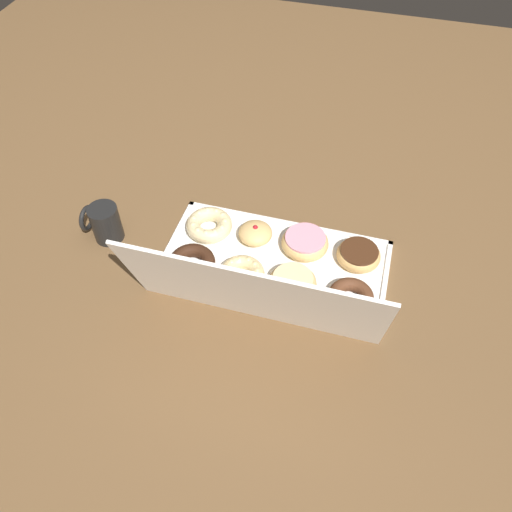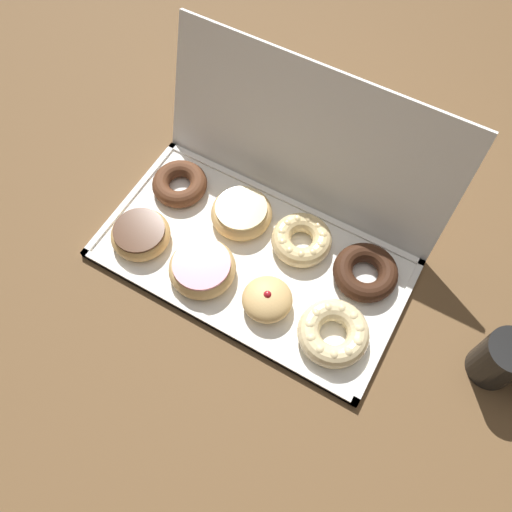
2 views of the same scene
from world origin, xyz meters
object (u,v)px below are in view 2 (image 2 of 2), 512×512
Objects in this scene: chocolate_frosted_donut_0 at (140,234)px; glazed_ring_donut_5 at (242,213)px; jelly_filled_donut_2 at (267,299)px; cruller_donut_6 at (302,239)px; pink_frosted_donut_1 at (202,268)px; chocolate_cake_ring_donut_7 at (365,272)px; coffee_mug at (503,360)px; cruller_donut_3 at (333,333)px; donut_box at (252,259)px; chocolate_cake_ring_donut_4 at (180,184)px.

chocolate_frosted_donut_0 is 0.95× the size of glazed_ring_donut_5.
cruller_donut_6 is (-0.00, 0.14, -0.00)m from jelly_filled_donut_2.
jelly_filled_donut_2 is (0.13, 0.00, 0.00)m from pink_frosted_donut_1.
chocolate_frosted_donut_0 is 0.42m from chocolate_cake_ring_donut_7.
coffee_mug is (0.51, -0.04, 0.02)m from glazed_ring_donut_5.
coffee_mug is (0.38, -0.05, 0.02)m from cruller_donut_6.
cruller_donut_6 is 0.39m from coffee_mug.
chocolate_frosted_donut_0 is 0.91× the size of cruller_donut_3.
jelly_filled_donut_2 is at bearing 0.16° from chocolate_frosted_donut_0.
chocolate_cake_ring_donut_7 is (0.19, 0.07, 0.02)m from donut_box.
chocolate_frosted_donut_0 is 1.08× the size of coffee_mug.
pink_frosted_donut_1 is 0.14m from glazed_ring_donut_5.
coffee_mug is (0.45, 0.02, 0.05)m from donut_box.
donut_box is at bearing -177.49° from coffee_mug.
cruller_donut_3 is 0.28m from glazed_ring_donut_5.
cruller_donut_6 reaches higher than chocolate_cake_ring_donut_4.
chocolate_frosted_donut_0 is 0.27m from jelly_filled_donut_2.
cruller_donut_6 is 0.13m from chocolate_cake_ring_donut_7.
pink_frosted_donut_1 is 0.19m from chocolate_cake_ring_donut_4.
coffee_mug reaches higher than cruller_donut_6.
glazed_ring_donut_5 is at bearing 175.01° from coffee_mug.
jelly_filled_donut_2 is at bearing -45.56° from glazed_ring_donut_5.
chocolate_frosted_donut_0 is 0.65m from coffee_mug.
chocolate_frosted_donut_0 is at bearing 178.69° from pink_frosted_donut_1.
donut_box is 4.61× the size of cruller_donut_3.
jelly_filled_donut_2 is 0.39m from coffee_mug.
jelly_filled_donut_2 reaches higher than pink_frosted_donut_1.
glazed_ring_donut_5 is at bearing -177.45° from cruller_donut_6.
coffee_mug is at bearing -10.55° from chocolate_cake_ring_donut_7.
chocolate_cake_ring_donut_4 is at bearing 153.98° from jelly_filled_donut_2.
pink_frosted_donut_1 is at bearing -131.07° from donut_box.
coffee_mug reaches higher than chocolate_cake_ring_donut_7.
chocolate_cake_ring_donut_4 is (-0.00, 0.13, -0.00)m from chocolate_frosted_donut_0.
jelly_filled_donut_2 is at bearing -133.06° from chocolate_cake_ring_donut_7.
chocolate_cake_ring_donut_7 is at bearing 169.45° from coffee_mug.
chocolate_cake_ring_donut_7 is at bearing 46.94° from jelly_filled_donut_2.
glazed_ring_donut_5 reaches higher than chocolate_cake_ring_donut_4.
cruller_donut_6 reaches higher than donut_box.
glazed_ring_donut_5 is (0.14, 0.13, 0.00)m from chocolate_frosted_donut_0.
pink_frosted_donut_1 is 0.26m from cruller_donut_3.
jelly_filled_donut_2 is at bearing -26.02° from chocolate_cake_ring_donut_4.
cruller_donut_6 is at bearing 172.59° from coffee_mug.
jelly_filled_donut_2 is 0.82× the size of chocolate_cake_ring_donut_4.
chocolate_cake_ring_donut_4 is 0.93× the size of glazed_ring_donut_5.
chocolate_frosted_donut_0 is 0.91× the size of pink_frosted_donut_1.
pink_frosted_donut_1 is 1.04× the size of chocolate_cake_ring_donut_7.
donut_box is 5.08× the size of chocolate_frosted_donut_0.
jelly_filled_donut_2 is (0.27, 0.00, 0.00)m from chocolate_frosted_donut_0.
cruller_donut_6 is (0.26, 0.14, 0.00)m from chocolate_frosted_donut_0.
chocolate_cake_ring_donut_7 is (0.25, 0.00, -0.00)m from glazed_ring_donut_5.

